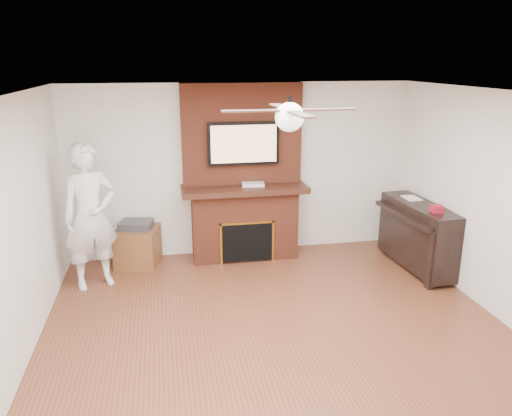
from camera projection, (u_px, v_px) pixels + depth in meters
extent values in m
cube|color=#572B19|center=(285.00, 355.00, 5.09)|extent=(5.36, 5.86, 0.18)
cube|color=white|center=(290.00, 86.00, 4.32)|extent=(5.36, 5.86, 0.18)
cube|color=beige|center=(240.00, 169.00, 7.38)|extent=(5.36, 0.18, 2.50)
cube|color=brown|center=(244.00, 224.00, 7.27)|extent=(1.50, 0.50, 1.00)
cube|color=black|center=(244.00, 189.00, 7.09)|extent=(1.78, 0.64, 0.08)
cube|color=brown|center=(242.00, 134.00, 7.04)|extent=(1.70, 0.20, 1.42)
cube|color=black|center=(247.00, 242.00, 7.09)|extent=(0.70, 0.06, 0.55)
cube|color=#BF8C2D|center=(247.00, 223.00, 7.00)|extent=(0.78, 0.02, 0.03)
cube|color=#BF8C2D|center=(221.00, 244.00, 7.02)|extent=(0.03, 0.02, 0.61)
cube|color=#BF8C2D|center=(273.00, 241.00, 7.15)|extent=(0.03, 0.02, 0.61)
cube|color=black|center=(244.00, 144.00, 6.94)|extent=(1.00, 0.07, 0.60)
cube|color=tan|center=(244.00, 144.00, 6.90)|extent=(0.92, 0.01, 0.52)
cylinder|color=black|center=(290.00, 104.00, 4.37)|extent=(0.04, 0.04, 0.14)
sphere|color=white|center=(290.00, 117.00, 4.40)|extent=(0.26, 0.26, 0.26)
cube|color=black|center=(326.00, 109.00, 4.44)|extent=(0.55, 0.11, 0.01)
cube|color=black|center=(281.00, 107.00, 4.69)|extent=(0.11, 0.55, 0.01)
cube|color=black|center=(253.00, 111.00, 4.32)|extent=(0.55, 0.11, 0.01)
cube|color=black|center=(300.00, 114.00, 4.07)|extent=(0.11, 0.55, 0.01)
imported|color=silver|center=(90.00, 217.00, 6.21)|extent=(0.80, 0.68, 1.85)
cube|color=brown|center=(138.00, 246.00, 7.05)|extent=(0.67, 0.67, 0.54)
cube|color=#313033|center=(136.00, 225.00, 6.95)|extent=(0.50, 0.43, 0.11)
cube|color=black|center=(418.00, 235.00, 6.85)|extent=(0.51, 1.45, 0.88)
cube|color=black|center=(431.00, 261.00, 6.25)|extent=(0.07, 0.11, 0.77)
cube|color=black|center=(387.00, 228.00, 7.45)|extent=(0.07, 0.11, 0.77)
cube|color=black|center=(404.00, 215.00, 6.72)|extent=(0.24, 1.33, 0.05)
cube|color=silver|center=(412.00, 198.00, 6.98)|extent=(0.20, 0.27, 0.01)
cube|color=maroon|center=(437.00, 209.00, 6.35)|extent=(0.13, 0.13, 0.09)
cube|color=silver|center=(253.00, 184.00, 7.08)|extent=(0.33, 0.21, 0.04)
cylinder|color=#E7471B|center=(242.00, 257.00, 7.22)|extent=(0.07, 0.07, 0.11)
cylinder|color=#35843F|center=(248.00, 258.00, 7.21)|extent=(0.08, 0.08, 0.10)
cylinder|color=beige|center=(254.00, 255.00, 7.29)|extent=(0.08, 0.08, 0.11)
cylinder|color=#3A5AAF|center=(254.00, 256.00, 7.31)|extent=(0.06, 0.06, 0.08)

